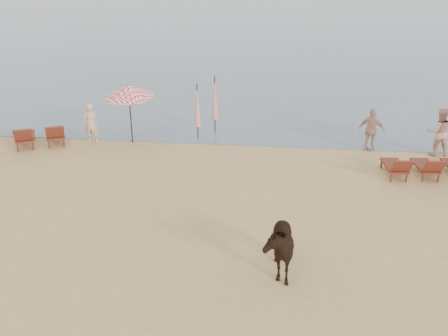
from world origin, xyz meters
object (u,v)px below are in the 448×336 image
object	(u,v)px
lounger_cluster_right	(444,166)
beachgoer_right_b	(372,130)
cow	(276,244)
beachgoer_left	(91,123)
umbrella_closed_right	(215,98)
beachgoer_right_a	(439,132)
umbrella_closed_left	(197,106)
lounger_cluster_left	(40,135)
umbrella_open_left_b	(129,91)

from	to	relation	value
lounger_cluster_right	beachgoer_right_b	xyz separation A→B (m)	(-2.13, 2.42, 0.45)
cow	beachgoer_left	world-z (taller)	beachgoer_left
umbrella_closed_right	beachgoer_right_a	size ratio (longest dim) A/B	1.33
umbrella_closed_left	cow	bearing A→B (deg)	-69.89
cow	beachgoer_right_a	bearing A→B (deg)	48.14
umbrella_closed_left	lounger_cluster_left	bearing A→B (deg)	-166.68
cow	umbrella_open_left_b	bearing A→B (deg)	118.66
umbrella_closed_left	beachgoer_left	world-z (taller)	umbrella_closed_left
umbrella_closed_left	beachgoer_right_b	bearing A→B (deg)	-5.00
lounger_cluster_right	cow	size ratio (longest dim) A/B	2.23
umbrella_closed_right	beachgoer_right_a	distance (m)	9.13
umbrella_open_left_b	beachgoer_right_b	world-z (taller)	umbrella_open_left_b
lounger_cluster_left	umbrella_closed_left	world-z (taller)	umbrella_closed_left
lounger_cluster_right	beachgoer_right_a	bearing A→B (deg)	75.34
lounger_cluster_left	umbrella_closed_left	xyz separation A→B (m)	(6.29, 1.49, 1.01)
lounger_cluster_right	umbrella_closed_right	bearing A→B (deg)	149.70
cow	umbrella_closed_left	bearing A→B (deg)	103.73
lounger_cluster_left	beachgoer_right_b	world-z (taller)	beachgoer_right_b
umbrella_open_left_b	cow	xyz separation A→B (m)	(6.11, -8.71, -1.43)
umbrella_open_left_b	umbrella_closed_left	size ratio (longest dim) A/B	1.06
umbrella_closed_left	beachgoer_right_b	world-z (taller)	umbrella_closed_left
lounger_cluster_left	beachgoer_right_a	world-z (taller)	beachgoer_right_a
umbrella_open_left_b	umbrella_closed_right	world-z (taller)	umbrella_open_left_b
lounger_cluster_left	beachgoer_right_a	size ratio (longest dim) A/B	1.31
beachgoer_left	beachgoer_right_a	world-z (taller)	beachgoer_right_a
lounger_cluster_right	beachgoer_right_a	xyz separation A→B (m)	(0.38, 2.27, 0.51)
lounger_cluster_left	beachgoer_right_a	distance (m)	15.86
umbrella_closed_right	cow	xyz separation A→B (m)	(2.82, -10.33, -0.78)
cow	beachgoer_right_a	distance (m)	10.55
lounger_cluster_left	umbrella_closed_right	bearing A→B (deg)	-4.88
beachgoer_right_b	beachgoer_left	bearing A→B (deg)	25.09
lounger_cluster_right	beachgoer_right_a	size ratio (longest dim) A/B	2.14
umbrella_closed_left	umbrella_closed_right	distance (m)	1.15
umbrella_open_left_b	beachgoer_right_b	size ratio (longest dim) A/B	1.45
umbrella_open_left_b	beachgoer_left	distance (m)	2.12
lounger_cluster_left	umbrella_open_left_b	size ratio (longest dim) A/B	0.98
umbrella_closed_left	umbrella_closed_right	size ratio (longest dim) A/B	0.95
lounger_cluster_right	cow	bearing A→B (deg)	-137.47
cow	beachgoer_left	distance (m)	11.43
umbrella_closed_right	beachgoer_right_b	xyz separation A→B (m)	(6.44, -1.59, -0.67)
beachgoer_right_b	umbrella_closed_right	bearing A→B (deg)	9.64
umbrella_closed_left	beachgoer_left	size ratio (longest dim) A/B	1.40
umbrella_open_left_b	beachgoer_right_a	distance (m)	12.30
umbrella_closed_right	cow	bearing A→B (deg)	-74.74
lounger_cluster_right	beachgoer_left	bearing A→B (deg)	165.90
lounger_cluster_left	umbrella_closed_left	size ratio (longest dim) A/B	1.03
umbrella_closed_left	cow	distance (m)	9.99
lounger_cluster_right	beachgoer_right_a	distance (m)	2.36
umbrella_open_left_b	umbrella_closed_left	xyz separation A→B (m)	(2.68, 0.65, -0.72)
lounger_cluster_left	umbrella_closed_right	size ratio (longest dim) A/B	0.98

